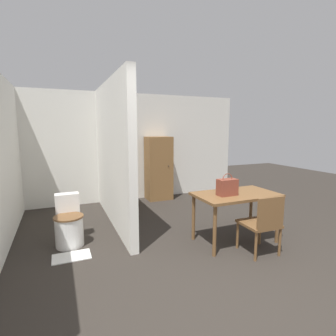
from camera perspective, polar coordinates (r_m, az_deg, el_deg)
ground_plane at (r=2.98m, az=15.70°, el=-26.43°), size 16.00×16.00×0.00m
wall_back at (r=6.30m, az=-8.38°, el=4.49°), size 5.57×0.12×2.50m
partition_wall at (r=4.74m, az=-12.06°, el=3.04°), size 0.12×2.79×2.50m
dining_table at (r=4.05m, az=14.54°, el=-6.52°), size 1.22×0.71×0.74m
wooden_chair at (r=3.79m, az=19.90°, el=-11.05°), size 0.47×0.47×0.83m
toilet at (r=4.18m, az=-20.77°, el=-11.48°), size 0.42×0.56×0.72m
handbag at (r=3.86m, az=12.76°, el=-4.05°), size 0.28×0.15×0.32m
wooden_cabinet at (r=6.26m, az=-2.06°, el=-0.05°), size 0.59×0.46×1.50m
bath_mat at (r=3.90m, az=-20.26°, el=-17.65°), size 0.49×0.30×0.01m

